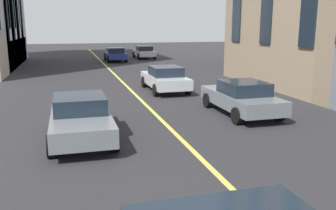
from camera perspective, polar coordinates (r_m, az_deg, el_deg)
name	(u,v)px	position (r m, az deg, el deg)	size (l,w,h in m)	color
lane_centre_line	(142,101)	(17.48, -4.16, 0.68)	(80.00, 0.16, 0.01)	#D8C64C
car_blue_near	(115,54)	(37.43, -8.29, 7.89)	(4.40, 1.95, 1.37)	navy
car_grey_mid	(242,97)	(14.97, 11.48, 1.21)	(4.40, 1.95, 1.37)	slate
car_grey_trailing	(81,117)	(11.77, -13.57, -1.90)	(4.40, 1.95, 1.37)	slate
car_silver_parked_a	(165,78)	(19.99, -0.48, 4.22)	(4.40, 1.95, 1.37)	#B7BABF
car_white_oncoming	(144,52)	(40.48, -3.79, 8.32)	(4.40, 1.95, 1.37)	silver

